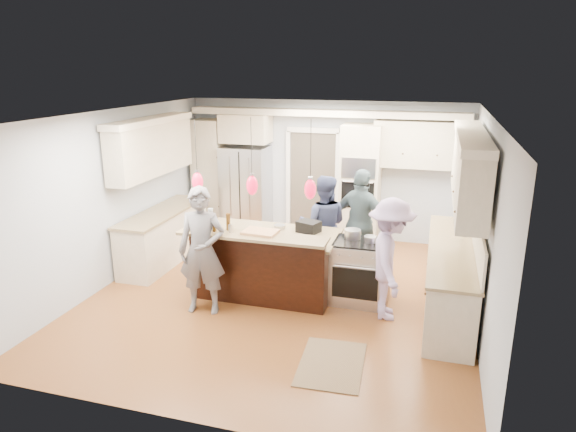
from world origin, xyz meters
name	(u,v)px	position (x,y,z in m)	size (l,w,h in m)	color
ground_plane	(282,295)	(0.00, 0.00, 0.00)	(6.00, 6.00, 0.00)	#9F622B
room_shell	(281,177)	(0.00, 0.00, 1.82)	(5.54, 6.04, 2.72)	#B2BCC6
refrigerator	(246,191)	(-1.55, 2.64, 0.90)	(0.90, 0.70, 1.80)	#B7B7BC
oven_column	(360,186)	(0.75, 2.67, 1.15)	(0.72, 0.69, 2.30)	beige
back_upper_cabinets	(286,154)	(-0.75, 2.76, 1.67)	(5.30, 0.61, 2.54)	beige
right_counter_run	(457,238)	(2.44, 0.30, 1.06)	(0.64, 3.10, 2.51)	beige
left_cabinets	(160,203)	(-2.44, 0.80, 1.06)	(0.64, 2.30, 2.51)	beige
kitchen_island	(267,262)	(-0.25, 0.07, 0.49)	(2.10, 1.46, 1.12)	black
island_range	(361,272)	(1.16, 0.15, 0.46)	(0.82, 0.71, 0.92)	#B7B7BC
pendant_lights	(252,185)	(-0.25, -0.51, 1.80)	(1.75, 0.15, 1.03)	black
person_bar_end	(202,251)	(-0.90, -0.78, 0.90)	(0.65, 0.43, 1.79)	slate
person_far_left	(323,225)	(0.40, 1.04, 0.83)	(0.81, 0.63, 1.66)	navy
person_far_right	(361,223)	(1.00, 1.16, 0.88)	(1.04, 0.43, 1.77)	#485E65
person_range_side	(390,259)	(1.60, -0.23, 0.84)	(1.08, 0.62, 1.68)	#AF98CC
floor_rug	(332,364)	(1.10, -1.63, 0.01)	(0.73, 1.07, 0.01)	olive
water_bottle	(211,219)	(-0.88, -0.51, 1.27)	(0.07, 0.07, 0.31)	silver
beer_bottle_a	(214,223)	(-0.80, -0.56, 1.24)	(0.06, 0.06, 0.23)	#4A2E0D
beer_bottle_b	(206,224)	(-0.88, -0.65, 1.24)	(0.06, 0.06, 0.24)	#4A2E0D
beer_bottle_c	(228,222)	(-0.64, -0.44, 1.24)	(0.06, 0.06, 0.24)	#4A2E0D
drink_can	(230,229)	(-0.57, -0.54, 1.17)	(0.06, 0.06, 0.11)	#B7B7BC
cutting_board	(260,232)	(-0.16, -0.47, 1.14)	(0.46, 0.33, 0.04)	tan
pot_large	(353,234)	(1.01, 0.25, 0.99)	(0.23, 0.23, 0.14)	#B7B7BC
pot_small	(370,239)	(1.27, 0.16, 0.96)	(0.18, 0.18, 0.09)	#B7B7BC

